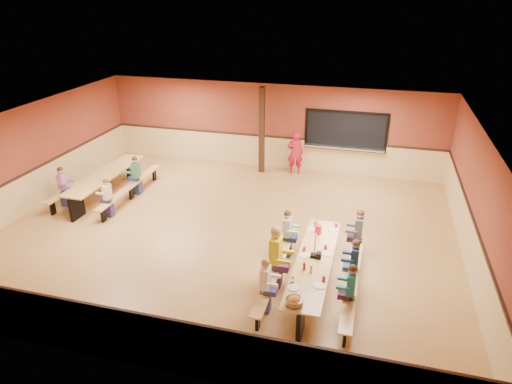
# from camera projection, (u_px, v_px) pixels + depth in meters

# --- Properties ---
(ground) EXTENTS (12.00, 12.00, 0.00)m
(ground) POSITION_uv_depth(u_px,v_px,m) (228.00, 230.00, 12.35)
(ground) COLOR #A2723D
(ground) RESTS_ON ground
(room_envelope) EXTENTS (12.04, 10.04, 3.02)m
(room_envelope) POSITION_uv_depth(u_px,v_px,m) (227.00, 207.00, 12.06)
(room_envelope) COLOR brown
(room_envelope) RESTS_ON ground
(kitchen_pass_through) EXTENTS (2.78, 0.28, 1.38)m
(kitchen_pass_through) POSITION_uv_depth(u_px,v_px,m) (346.00, 133.00, 15.47)
(kitchen_pass_through) COLOR black
(kitchen_pass_through) RESTS_ON ground
(structural_post) EXTENTS (0.18, 0.18, 3.00)m
(structural_post) POSITION_uv_depth(u_px,v_px,m) (262.00, 131.00, 15.64)
(structural_post) COLOR black
(structural_post) RESTS_ON ground
(cafeteria_table_main) EXTENTS (1.91, 3.70, 0.74)m
(cafeteria_table_main) POSITION_uv_depth(u_px,v_px,m) (314.00, 268.00, 9.76)
(cafeteria_table_main) COLOR tan
(cafeteria_table_main) RESTS_ON ground
(cafeteria_table_second) EXTENTS (1.91, 3.70, 0.74)m
(cafeteria_table_second) POSITION_uv_depth(u_px,v_px,m) (106.00, 180.00, 14.16)
(cafeteria_table_second) COLOR tan
(cafeteria_table_second) RESTS_ON ground
(seated_child_white_left) EXTENTS (0.37, 0.30, 1.20)m
(seated_child_white_left) POSITION_uv_depth(u_px,v_px,m) (265.00, 286.00, 9.06)
(seated_child_white_left) COLOR white
(seated_child_white_left) RESTS_ON ground
(seated_adult_yellow) EXTENTS (0.48, 0.39, 1.43)m
(seated_adult_yellow) POSITION_uv_depth(u_px,v_px,m) (276.00, 257.00, 9.81)
(seated_adult_yellow) COLOR yellow
(seated_adult_yellow) RESTS_ON ground
(seated_child_grey_left) EXTENTS (0.37, 0.30, 1.21)m
(seated_child_grey_left) POSITION_uv_depth(u_px,v_px,m) (287.00, 234.00, 10.94)
(seated_child_grey_left) COLOR silver
(seated_child_grey_left) RESTS_ON ground
(seated_child_teal_right) EXTENTS (0.36, 0.29, 1.19)m
(seated_child_teal_right) POSITION_uv_depth(u_px,v_px,m) (350.00, 292.00, 8.89)
(seated_child_teal_right) COLOR teal
(seated_child_teal_right) RESTS_ON ground
(seated_child_navy_right) EXTENTS (0.35, 0.29, 1.18)m
(seated_child_navy_right) POSITION_uv_depth(u_px,v_px,m) (354.00, 265.00, 9.77)
(seated_child_navy_right) COLOR navy
(seated_child_navy_right) RESTS_ON ground
(seated_child_char_right) EXTENTS (0.39, 0.32, 1.25)m
(seated_child_char_right) POSITION_uv_depth(u_px,v_px,m) (358.00, 234.00, 10.89)
(seated_child_char_right) COLOR #42464A
(seated_child_char_right) RESTS_ON ground
(seated_child_purple_sec) EXTENTS (0.37, 0.31, 1.22)m
(seated_child_purple_sec) POSITION_uv_depth(u_px,v_px,m) (63.00, 187.00, 13.48)
(seated_child_purple_sec) COLOR #9B5E98
(seated_child_purple_sec) RESTS_ON ground
(seated_child_green_sec) EXTENTS (0.38, 0.31, 1.22)m
(seated_child_green_sec) POSITION_uv_depth(u_px,v_px,m) (137.00, 175.00, 14.29)
(seated_child_green_sec) COLOR #3A754E
(seated_child_green_sec) RESTS_ON ground
(seated_child_tan_sec) EXTENTS (0.34, 0.27, 1.14)m
(seated_child_tan_sec) POSITION_uv_depth(u_px,v_px,m) (108.00, 198.00, 12.86)
(seated_child_tan_sec) COLOR beige
(seated_child_tan_sec) RESTS_ON ground
(standing_woman) EXTENTS (0.62, 0.48, 1.51)m
(standing_woman) POSITION_uv_depth(u_px,v_px,m) (295.00, 153.00, 15.80)
(standing_woman) COLOR #B0142B
(standing_woman) RESTS_ON ground
(punch_pitcher) EXTENTS (0.16, 0.16, 0.22)m
(punch_pitcher) POSITION_uv_depth(u_px,v_px,m) (318.00, 229.00, 10.64)
(punch_pitcher) COLOR red
(punch_pitcher) RESTS_ON cafeteria_table_main
(chip_bowl) EXTENTS (0.32, 0.32, 0.15)m
(chip_bowl) POSITION_uv_depth(u_px,v_px,m) (295.00, 301.00, 8.28)
(chip_bowl) COLOR orange
(chip_bowl) RESTS_ON cafeteria_table_main
(napkin_dispenser) EXTENTS (0.10, 0.14, 0.13)m
(napkin_dispenser) POSITION_uv_depth(u_px,v_px,m) (319.00, 255.00, 9.70)
(napkin_dispenser) COLOR black
(napkin_dispenser) RESTS_ON cafeteria_table_main
(condiment_mustard) EXTENTS (0.06, 0.06, 0.17)m
(condiment_mustard) POSITION_uv_depth(u_px,v_px,m) (311.00, 268.00, 9.22)
(condiment_mustard) COLOR yellow
(condiment_mustard) RESTS_ON cafeteria_table_main
(condiment_ketchup) EXTENTS (0.06, 0.06, 0.17)m
(condiment_ketchup) POSITION_uv_depth(u_px,v_px,m) (304.00, 266.00, 9.30)
(condiment_ketchup) COLOR #B2140F
(condiment_ketchup) RESTS_ON cafeteria_table_main
(table_paddle) EXTENTS (0.16, 0.16, 0.56)m
(table_paddle) POSITION_uv_depth(u_px,v_px,m) (315.00, 251.00, 9.72)
(table_paddle) COLOR black
(table_paddle) RESTS_ON cafeteria_table_main
(place_settings) EXTENTS (0.65, 3.30, 0.11)m
(place_settings) POSITION_uv_depth(u_px,v_px,m) (314.00, 257.00, 9.65)
(place_settings) COLOR beige
(place_settings) RESTS_ON cafeteria_table_main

